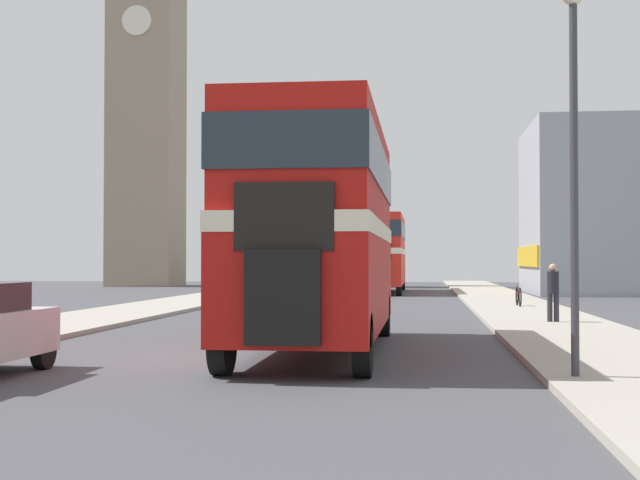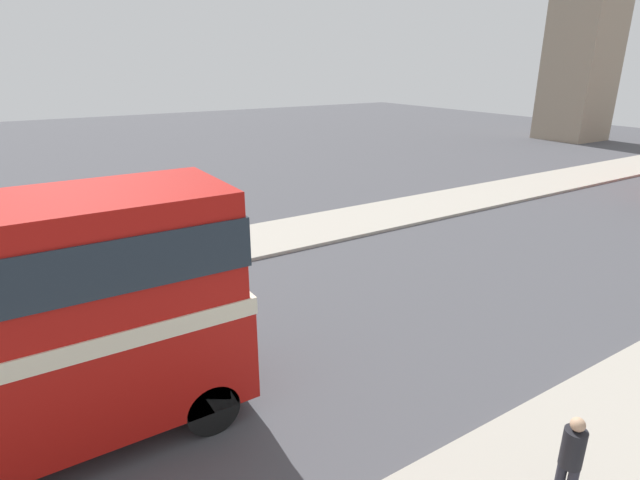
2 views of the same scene
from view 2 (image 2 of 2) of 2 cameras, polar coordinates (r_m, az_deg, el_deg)
name	(u,v)px [view 2 (image 2 of 2)]	position (r m, az deg, el deg)	size (l,w,h in m)	color
pedestrian_walking	(571,458)	(8.77, 26.75, -21.34)	(0.33, 0.33, 1.61)	#282833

